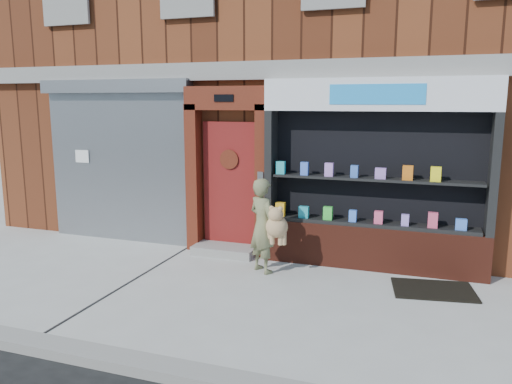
% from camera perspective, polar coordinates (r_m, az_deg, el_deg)
% --- Properties ---
extents(ground, '(80.00, 80.00, 0.00)m').
position_cam_1_polar(ground, '(7.10, -3.23, -11.56)').
color(ground, '#9E9E99').
rests_on(ground, ground).
extents(curb, '(60.00, 0.30, 0.12)m').
position_cam_1_polar(curb, '(5.35, -12.54, -18.84)').
color(curb, gray).
rests_on(curb, ground).
extents(building, '(12.00, 8.16, 8.00)m').
position_cam_1_polar(building, '(12.42, 7.61, 16.48)').
color(building, '#4D2111').
rests_on(building, ground).
extents(shutter_bay, '(3.10, 0.30, 3.04)m').
position_cam_1_polar(shutter_bay, '(9.78, -15.42, 4.51)').
color(shutter_bay, gray).
rests_on(shutter_bay, ground).
extents(red_door_bay, '(1.52, 0.58, 2.90)m').
position_cam_1_polar(red_door_bay, '(8.68, -3.24, 2.43)').
color(red_door_bay, '#4C180D').
rests_on(red_door_bay, ground).
extents(pharmacy_bay, '(3.50, 0.41, 3.00)m').
position_cam_1_polar(pharmacy_bay, '(8.04, 13.32, 0.93)').
color(pharmacy_bay, '#592115').
rests_on(pharmacy_bay, ground).
extents(woman, '(0.75, 0.59, 1.49)m').
position_cam_1_polar(woman, '(7.74, 1.01, -3.84)').
color(woman, '#6D6E48').
rests_on(woman, ground).
extents(doormat, '(1.22, 0.94, 0.03)m').
position_cam_1_polar(doormat, '(7.63, 19.61, -10.49)').
color(doormat, black).
rests_on(doormat, ground).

